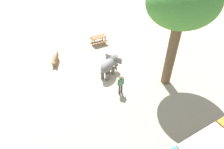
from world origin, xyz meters
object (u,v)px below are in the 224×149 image
(picnic_table_near, at_px, (98,38))
(feed_bucket, at_px, (116,63))
(person_handler, at_px, (121,84))
(shade_tree_main, at_px, (183,4))
(wooden_bench, at_px, (56,59))
(elephant, at_px, (109,65))

(picnic_table_near, xyz_separation_m, feed_bucket, (0.32, 4.08, -0.43))
(person_handler, bearing_deg, picnic_table_near, -10.39)
(shade_tree_main, bearing_deg, wooden_bench, -44.47)
(elephant, distance_m, shade_tree_main, 6.85)
(shade_tree_main, xyz_separation_m, wooden_bench, (6.80, -6.68, -5.65))
(person_handler, height_order, wooden_bench, person_handler)
(elephant, height_order, wooden_bench, elephant)
(shade_tree_main, bearing_deg, picnic_table_near, -76.75)
(person_handler, height_order, shade_tree_main, shade_tree_main)
(person_handler, relative_size, picnic_table_near, 1.05)
(picnic_table_near, bearing_deg, shade_tree_main, 104.67)
(elephant, bearing_deg, picnic_table_near, 43.88)
(elephant, height_order, person_handler, person_handler)
(shade_tree_main, height_order, wooden_bench, shade_tree_main)
(shade_tree_main, bearing_deg, feed_bucket, -60.85)
(elephant, relative_size, picnic_table_near, 1.41)
(feed_bucket, bearing_deg, person_handler, 64.95)
(person_handler, bearing_deg, shade_tree_main, -95.24)
(picnic_table_near, bearing_deg, feed_bucket, 86.87)
(elephant, relative_size, wooden_bench, 1.51)
(person_handler, bearing_deg, wooden_bench, 30.26)
(person_handler, bearing_deg, elephant, -4.66)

